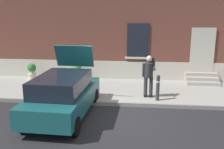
% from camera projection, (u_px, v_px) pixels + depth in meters
% --- Properties ---
extents(ground_plane, '(80.00, 80.00, 0.00)m').
position_uv_depth(ground_plane, '(114.00, 115.00, 9.04)').
color(ground_plane, '#232326').
extents(sidewalk, '(24.00, 3.60, 0.15)m').
position_uv_depth(sidewalk, '(120.00, 90.00, 11.72)').
color(sidewalk, '#99968E').
rests_on(sidewalk, ground).
extents(curb_edge, '(24.00, 0.12, 0.15)m').
position_uv_depth(curb_edge, '(116.00, 104.00, 9.93)').
color(curb_edge, gray).
rests_on(curb_edge, ground).
extents(building_facade, '(24.00, 1.52, 7.50)m').
position_uv_depth(building_facade, '(124.00, 9.00, 13.27)').
color(building_facade, brown).
rests_on(building_facade, ground).
extents(entrance_stoop, '(1.57, 0.96, 0.48)m').
position_uv_depth(entrance_stoop, '(202.00, 79.00, 12.63)').
color(entrance_stoop, '#9E998E').
rests_on(entrance_stoop, sidewalk).
extents(hatchback_car_teal, '(1.91, 4.12, 2.34)m').
position_uv_depth(hatchback_car_teal, '(63.00, 94.00, 8.76)').
color(hatchback_car_teal, '#165156').
rests_on(hatchback_car_teal, ground).
extents(bollard_near_person, '(0.15, 0.15, 1.04)m').
position_uv_depth(bollard_near_person, '(158.00, 87.00, 10.00)').
color(bollard_near_person, '#333338').
rests_on(bollard_near_person, sidewalk).
extents(person_on_phone, '(0.51, 0.49, 1.75)m').
position_uv_depth(person_on_phone, '(149.00, 74.00, 10.27)').
color(person_on_phone, '#2D2D33').
rests_on(person_on_phone, sidewalk).
extents(planter_cream, '(0.44, 0.44, 0.86)m').
position_uv_depth(planter_cream, '(32.00, 71.00, 13.19)').
color(planter_cream, beige).
rests_on(planter_cream, sidewalk).
extents(planter_olive, '(0.44, 0.44, 0.86)m').
position_uv_depth(planter_olive, '(77.00, 72.00, 13.09)').
color(planter_olive, '#606B38').
rests_on(planter_olive, sidewalk).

